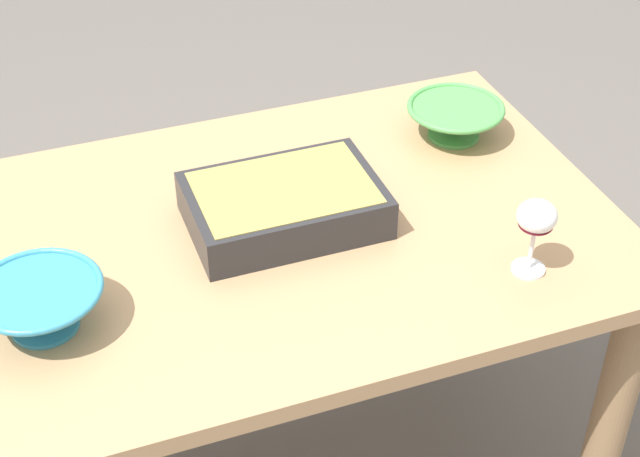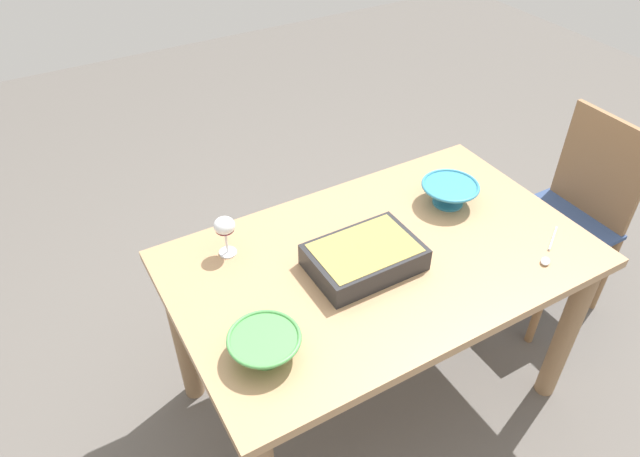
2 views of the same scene
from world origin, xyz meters
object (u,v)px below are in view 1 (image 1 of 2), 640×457
(small_bowl, at_px, (455,119))
(wine_glass, at_px, (536,221))
(mixing_bowl, at_px, (41,305))
(casserole_dish, at_px, (284,203))
(dining_table, at_px, (248,288))

(small_bowl, bearing_deg, wine_glass, 80.38)
(mixing_bowl, xyz_separation_m, small_bowl, (-0.91, -0.30, -0.00))
(wine_glass, distance_m, mixing_bowl, 0.85)
(mixing_bowl, bearing_deg, small_bowl, -161.51)
(wine_glass, bearing_deg, casserole_dish, -38.07)
(mixing_bowl, bearing_deg, wine_glass, 169.79)
(small_bowl, bearing_deg, casserole_dish, 20.88)
(wine_glass, height_order, casserole_dish, wine_glass)
(wine_glass, height_order, mixing_bowl, wine_glass)
(casserole_dish, relative_size, mixing_bowl, 1.68)
(dining_table, relative_size, wine_glass, 9.45)
(dining_table, bearing_deg, mixing_bowl, 17.56)
(mixing_bowl, distance_m, small_bowl, 0.96)
(wine_glass, bearing_deg, dining_table, -31.23)
(casserole_dish, bearing_deg, wine_glass, 141.93)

